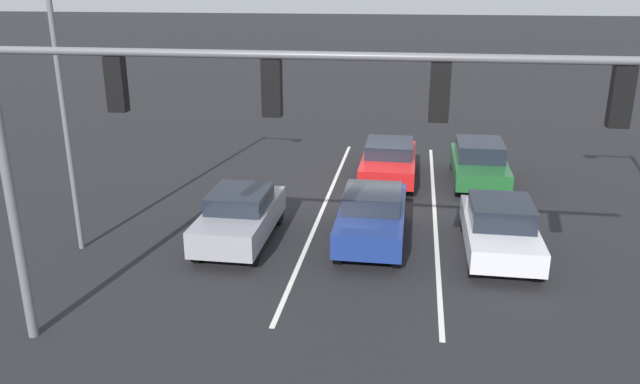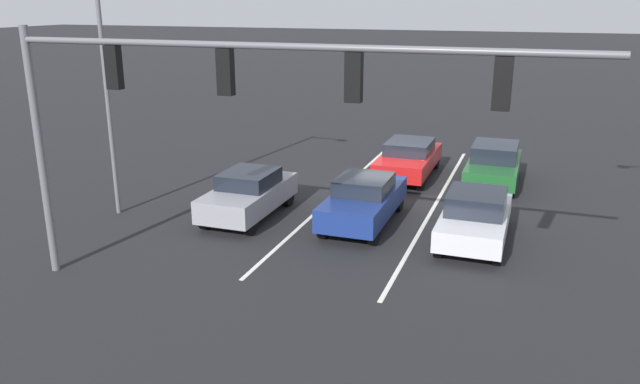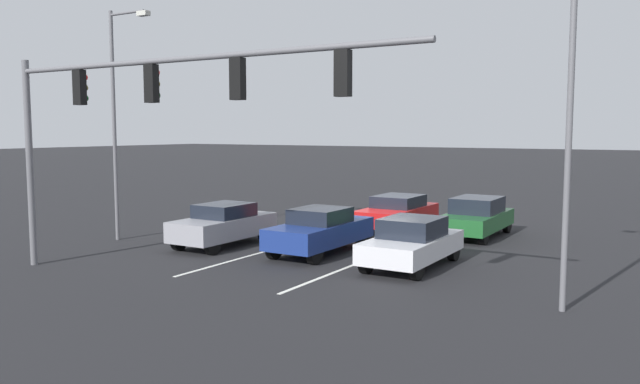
# 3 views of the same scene
# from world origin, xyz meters

# --- Properties ---
(ground_plane) EXTENTS (240.00, 240.00, 0.00)m
(ground_plane) POSITION_xyz_m (0.00, 0.00, 0.00)
(ground_plane) COLOR black
(lane_stripe_left_divider) EXTENTS (0.12, 15.16, 0.01)m
(lane_stripe_left_divider) POSITION_xyz_m (-1.75, 1.58, 0.01)
(lane_stripe_left_divider) COLOR silver
(lane_stripe_left_divider) RESTS_ON ground_plane
(lane_stripe_center_divider) EXTENTS (0.12, 15.16, 0.01)m
(lane_stripe_center_divider) POSITION_xyz_m (1.75, 1.58, 0.01)
(lane_stripe_center_divider) COLOR silver
(lane_stripe_center_divider) RESTS_ON ground_plane
(car_gray_rightlane_front) EXTENTS (1.72, 4.02, 1.48)m
(car_gray_rightlane_front) POSITION_xyz_m (3.62, 4.81, 0.76)
(car_gray_rightlane_front) COLOR gray
(car_gray_rightlane_front) RESTS_ON ground_plane
(car_silver_leftlane_front) EXTENTS (1.78, 4.11, 1.47)m
(car_silver_leftlane_front) POSITION_xyz_m (-3.34, 4.57, 0.74)
(car_silver_leftlane_front) COLOR silver
(car_silver_leftlane_front) RESTS_ON ground_plane
(car_navy_midlane_front) EXTENTS (1.75, 4.30, 1.50)m
(car_navy_midlane_front) POSITION_xyz_m (0.03, 4.22, 0.77)
(car_navy_midlane_front) COLOR navy
(car_navy_midlane_front) RESTS_ON ground_plane
(car_darkgreen_leftlane_second) EXTENTS (1.81, 4.26, 1.49)m
(car_darkgreen_leftlane_second) POSITION_xyz_m (-3.34, -1.64, 0.76)
(car_darkgreen_leftlane_second) COLOR #1E5928
(car_darkgreen_leftlane_second) RESTS_ON ground_plane
(car_red_midlane_second) EXTENTS (1.87, 4.43, 1.40)m
(car_red_midlane_second) POSITION_xyz_m (-0.15, -1.50, 0.74)
(car_red_midlane_second) COLOR red
(car_red_midlane_second) RESTS_ON ground_plane
(traffic_signal_gantry) EXTENTS (12.67, 0.37, 6.06)m
(traffic_signal_gantry) POSITION_xyz_m (1.92, 10.15, 4.73)
(traffic_signal_gantry) COLOR slate
(traffic_signal_gantry) RESTS_ON ground_plane
(street_lamp_right_shoulder) EXTENTS (1.94, 0.24, 8.27)m
(street_lamp_right_shoulder) POSITION_xyz_m (7.57, 5.90, 4.75)
(street_lamp_right_shoulder) COLOR slate
(street_lamp_right_shoulder) RESTS_ON ground_plane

